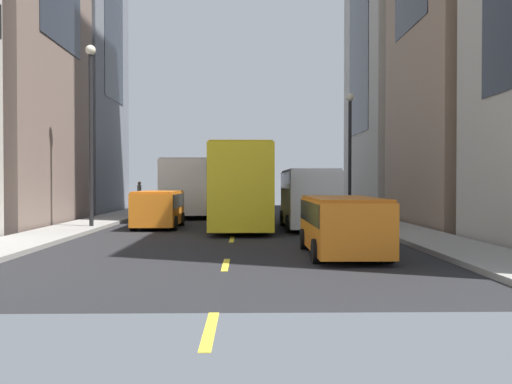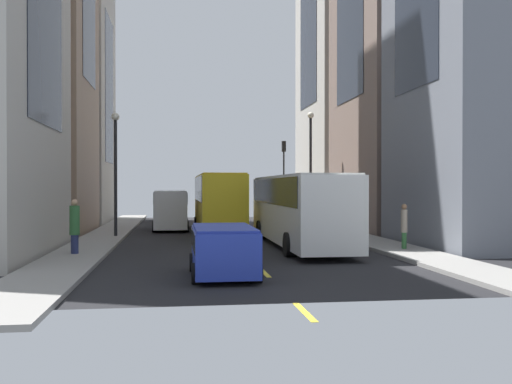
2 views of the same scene
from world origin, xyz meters
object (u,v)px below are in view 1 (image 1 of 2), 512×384
at_px(streetcar_yellow, 242,180).
at_px(pedestrian_walking_far, 338,193).
at_px(car_orange_2, 342,221).
at_px(delivery_van_white, 308,194).
at_px(car_orange_1, 159,206).
at_px(city_bus_white, 194,183).
at_px(car_blue_0, 257,196).
at_px(pedestrian_crossing_mid, 139,194).

xyz_separation_m(streetcar_yellow, pedestrian_walking_far, (6.62, 12.36, -0.83)).
xyz_separation_m(car_orange_2, pedestrian_walking_far, (3.75, 23.11, 0.34)).
distance_m(delivery_van_white, car_orange_1, 6.67).
xyz_separation_m(car_orange_1, pedestrian_walking_far, (10.32, 13.82, 0.33)).
height_order(city_bus_white, car_orange_2, city_bus_white).
bearing_deg(pedestrian_walking_far, streetcar_yellow, 6.29).
height_order(city_bus_white, streetcar_yellow, streetcar_yellow).
xyz_separation_m(car_blue_0, car_orange_2, (1.78, -28.93, 0.02)).
distance_m(streetcar_yellow, pedestrian_walking_far, 14.04).
xyz_separation_m(car_blue_0, pedestrian_walking_far, (5.53, -5.82, 0.36)).
height_order(car_orange_2, pedestrian_walking_far, pedestrian_walking_far).
height_order(city_bus_white, pedestrian_crossing_mid, city_bus_white).
distance_m(car_orange_1, pedestrian_walking_far, 17.25).
bearing_deg(car_orange_2, streetcar_yellow, 104.96).
relative_size(city_bus_white, delivery_van_white, 2.18).
relative_size(city_bus_white, car_orange_2, 2.73).
height_order(streetcar_yellow, delivery_van_white, streetcar_yellow).
xyz_separation_m(city_bus_white, delivery_van_white, (6.10, -11.32, -0.50)).
bearing_deg(pedestrian_walking_far, car_blue_0, -102.01).
distance_m(streetcar_yellow, car_orange_1, 4.14).
relative_size(streetcar_yellow, car_blue_0, 3.09).
bearing_deg(pedestrian_walking_far, car_orange_1, -2.28).
height_order(city_bus_white, car_blue_0, city_bus_white).
height_order(delivery_van_white, car_blue_0, delivery_van_white).
bearing_deg(delivery_van_white, car_orange_2, -90.38).
bearing_deg(city_bus_white, car_orange_2, -73.30).
xyz_separation_m(streetcar_yellow, car_orange_2, (2.87, -10.75, -1.16)).
distance_m(city_bus_white, car_orange_2, 21.06).
height_order(city_bus_white, pedestrian_walking_far, city_bus_white).
bearing_deg(streetcar_yellow, car_orange_1, -158.38).
height_order(car_blue_0, pedestrian_crossing_mid, pedestrian_crossing_mid).
bearing_deg(pedestrian_crossing_mid, car_orange_1, 139.08).
height_order(streetcar_yellow, pedestrian_crossing_mid, streetcar_yellow).
bearing_deg(car_orange_2, car_orange_1, 125.29).
height_order(car_orange_2, pedestrian_crossing_mid, pedestrian_crossing_mid).
height_order(streetcar_yellow, car_blue_0, streetcar_yellow).
xyz_separation_m(streetcar_yellow, pedestrian_crossing_mid, (-7.23, 12.40, -0.92)).
distance_m(streetcar_yellow, car_orange_2, 11.19).
height_order(streetcar_yellow, car_orange_2, streetcar_yellow).
relative_size(car_blue_0, car_orange_2, 0.85).
bearing_deg(delivery_van_white, streetcar_yellow, 146.72).
height_order(delivery_van_white, pedestrian_crossing_mid, delivery_van_white).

